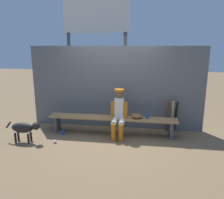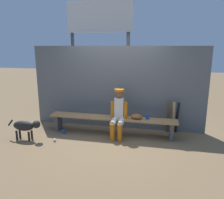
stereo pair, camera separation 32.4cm
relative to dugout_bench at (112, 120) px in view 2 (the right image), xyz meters
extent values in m
plane|color=brown|center=(0.00, 0.00, -0.36)|extent=(30.00, 30.00, 0.00)
cube|color=#595E63|center=(0.00, 0.54, 0.72)|extent=(4.59, 0.03, 2.17)
cube|color=#AD7F4C|center=(0.00, 0.00, 0.07)|extent=(3.18, 0.36, 0.04)
cube|color=#4C4C51|center=(-1.44, 0.00, -0.16)|extent=(0.08, 0.29, 0.41)
cube|color=#4C4C51|center=(1.44, 0.00, -0.16)|extent=(0.08, 0.29, 0.41)
cube|color=silver|center=(0.18, 0.00, 0.34)|extent=(0.22, 0.13, 0.50)
sphere|color=brown|center=(0.18, 0.00, 0.70)|extent=(0.22, 0.22, 0.22)
cylinder|color=orange|center=(0.18, 0.00, 0.77)|extent=(0.23, 0.23, 0.06)
cylinder|color=silver|center=(0.09, -0.19, 0.05)|extent=(0.13, 0.38, 0.13)
cylinder|color=orange|center=(0.09, -0.38, -0.16)|extent=(0.11, 0.11, 0.41)
cylinder|color=orange|center=(0.02, -0.02, 0.29)|extent=(0.09, 0.09, 0.43)
cylinder|color=silver|center=(0.27, -0.19, 0.05)|extent=(0.13, 0.38, 0.13)
cylinder|color=orange|center=(0.27, -0.38, -0.16)|extent=(0.11, 0.11, 0.41)
cylinder|color=orange|center=(0.34, -0.02, 0.29)|extent=(0.09, 0.09, 0.43)
ellipsoid|color=brown|center=(0.61, 0.00, 0.15)|extent=(0.28, 0.20, 0.12)
cylinder|color=brown|center=(1.36, 0.38, 0.07)|extent=(0.09, 0.23, 0.86)
cylinder|color=tan|center=(1.50, 0.37, 0.06)|extent=(0.09, 0.24, 0.84)
cylinder|color=black|center=(1.59, 0.42, 0.05)|extent=(0.11, 0.24, 0.82)
sphere|color=white|center=(-1.21, -0.72, -0.33)|extent=(0.07, 0.07, 0.07)
cylinder|color=#1E47AD|center=(-1.21, -0.23, -0.31)|extent=(0.08, 0.08, 0.11)
cylinder|color=#1E47AD|center=(0.86, 0.04, 0.14)|extent=(0.08, 0.08, 0.11)
cylinder|color=#3F3F42|center=(-1.52, 1.38, 0.91)|extent=(0.10, 0.10, 2.55)
cylinder|color=#3F3F42|center=(0.17, 1.38, 0.91)|extent=(0.10, 0.10, 2.55)
cube|color=white|center=(-0.67, 1.38, 2.63)|extent=(1.93, 0.08, 0.88)
ellipsoid|color=black|center=(-1.97, -0.76, -0.02)|extent=(0.52, 0.20, 0.24)
sphere|color=black|center=(-1.63, -0.76, 0.04)|extent=(0.18, 0.18, 0.18)
cylinder|color=black|center=(-2.31, -0.76, 0.03)|extent=(0.15, 0.04, 0.16)
cylinder|color=black|center=(-1.81, -0.70, -0.25)|extent=(0.05, 0.05, 0.22)
cylinder|color=black|center=(-1.81, -0.82, -0.25)|extent=(0.05, 0.05, 0.22)
cylinder|color=black|center=(-2.13, -0.70, -0.25)|extent=(0.05, 0.05, 0.22)
cylinder|color=black|center=(-2.13, -0.82, -0.25)|extent=(0.05, 0.05, 0.22)
camera|label=1|loc=(0.80, -5.20, 1.80)|focal=35.72mm
camera|label=2|loc=(1.12, -5.14, 1.80)|focal=35.72mm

